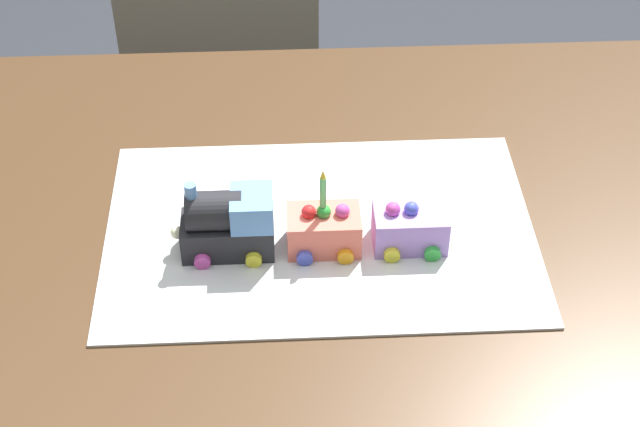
{
  "coord_description": "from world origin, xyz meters",
  "views": [
    {
      "loc": [
        -0.03,
        -1.0,
        1.67
      ],
      "look_at": [
        0.02,
        0.02,
        0.77
      ],
      "focal_mm": 54.98,
      "sensor_mm": 36.0,
      "label": 1
    }
  ],
  "objects_px": {
    "cake_locomotive": "(228,223)",
    "cake_car_gondola_lavender": "(410,227)",
    "cake_car_caboose_coral": "(324,230)",
    "birthday_candle": "(323,189)",
    "dining_table": "(309,294)",
    "chair": "(220,75)"
  },
  "relations": [
    {
      "from": "cake_car_gondola_lavender",
      "to": "cake_locomotive",
      "type": "bearing_deg",
      "value": 180.0
    },
    {
      "from": "cake_locomotive",
      "to": "cake_car_gondola_lavender",
      "type": "height_order",
      "value": "cake_locomotive"
    },
    {
      "from": "cake_locomotive",
      "to": "cake_car_gondola_lavender",
      "type": "distance_m",
      "value": 0.25
    },
    {
      "from": "cake_car_gondola_lavender",
      "to": "dining_table",
      "type": "bearing_deg",
      "value": 174.12
    },
    {
      "from": "dining_table",
      "to": "birthday_candle",
      "type": "distance_m",
      "value": 0.21
    },
    {
      "from": "chair",
      "to": "dining_table",
      "type": "bearing_deg",
      "value": 95.28
    },
    {
      "from": "dining_table",
      "to": "cake_car_caboose_coral",
      "type": "xyz_separation_m",
      "value": [
        0.02,
        -0.01,
        0.14
      ]
    },
    {
      "from": "birthday_candle",
      "to": "dining_table",
      "type": "bearing_deg",
      "value": 143.27
    },
    {
      "from": "cake_car_gondola_lavender",
      "to": "birthday_candle",
      "type": "relative_size",
      "value": 1.65
    },
    {
      "from": "cake_car_caboose_coral",
      "to": "dining_table",
      "type": "bearing_deg",
      "value": 144.89
    },
    {
      "from": "cake_car_caboose_coral",
      "to": "cake_car_gondola_lavender",
      "type": "xyz_separation_m",
      "value": [
        0.12,
        0.0,
        -0.0
      ]
    },
    {
      "from": "chair",
      "to": "birthday_candle",
      "type": "relative_size",
      "value": 14.15
    },
    {
      "from": "cake_car_caboose_coral",
      "to": "cake_car_gondola_lavender",
      "type": "bearing_deg",
      "value": 0.0
    },
    {
      "from": "dining_table",
      "to": "chair",
      "type": "xyz_separation_m",
      "value": [
        -0.16,
        0.83,
        -0.16
      ]
    },
    {
      "from": "chair",
      "to": "cake_locomotive",
      "type": "xyz_separation_m",
      "value": [
        0.05,
        -0.85,
        0.32
      ]
    },
    {
      "from": "cake_locomotive",
      "to": "cake_car_gondola_lavender",
      "type": "bearing_deg",
      "value": -0.0
    },
    {
      "from": "dining_table",
      "to": "cake_locomotive",
      "type": "bearing_deg",
      "value": -172.58
    },
    {
      "from": "cake_locomotive",
      "to": "cake_car_caboose_coral",
      "type": "xyz_separation_m",
      "value": [
        0.13,
        -0.0,
        -0.02
      ]
    },
    {
      "from": "cake_locomotive",
      "to": "cake_car_caboose_coral",
      "type": "relative_size",
      "value": 1.4
    },
    {
      "from": "dining_table",
      "to": "cake_car_caboose_coral",
      "type": "bearing_deg",
      "value": -35.11
    },
    {
      "from": "cake_locomotive",
      "to": "cake_car_caboose_coral",
      "type": "height_order",
      "value": "cake_locomotive"
    },
    {
      "from": "cake_car_caboose_coral",
      "to": "birthday_candle",
      "type": "relative_size",
      "value": 1.65
    }
  ]
}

